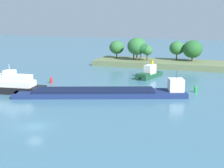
{
  "coord_description": "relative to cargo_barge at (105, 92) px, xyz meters",
  "views": [
    {
      "loc": [
        28.58,
        -44.72,
        17.95
      ],
      "look_at": [
        2.78,
        30.73,
        1.2
      ],
      "focal_mm": 53.4,
      "sensor_mm": 36.0,
      "label": 1
    }
  ],
  "objects": [
    {
      "name": "white_riverboat",
      "position": [
        -24.67,
        -4.17,
        0.95
      ],
      "size": [
        21.98,
        7.18,
        6.69
      ],
      "color": "black",
      "rests_on": "ground"
    },
    {
      "name": "channel_buoy_green",
      "position": [
        18.97,
        10.11,
        -0.06
      ],
      "size": [
        0.7,
        0.7,
        1.9
      ],
      "color": "green",
      "rests_on": "ground"
    },
    {
      "name": "channel_buoy_red",
      "position": [
        -18.39,
        8.89,
        -0.06
      ],
      "size": [
        0.7,
        0.7,
        1.9
      ],
      "color": "red",
      "rests_on": "ground"
    },
    {
      "name": "tugboat",
      "position": [
        4.6,
        24.8,
        0.37
      ],
      "size": [
        5.87,
        11.57,
        4.9
      ],
      "color": "#19472D",
      "rests_on": "ground"
    },
    {
      "name": "cargo_barge",
      "position": [
        0.0,
        0.0,
        0.0
      ],
      "size": [
        38.03,
        18.55,
        5.7
      ],
      "color": "navy",
      "rests_on": "ground"
    },
    {
      "name": "ground_plane",
      "position": [
        -3.56,
        -23.31,
        -0.87
      ],
      "size": [
        400.0,
        400.0,
        0.0
      ],
      "primitive_type": "plane",
      "color": "teal"
    },
    {
      "name": "treeline_island",
      "position": [
        17.32,
        47.99,
        1.88
      ],
      "size": [
        81.54,
        15.29,
        9.94
      ],
      "color": "#66754C",
      "rests_on": "ground"
    }
  ]
}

